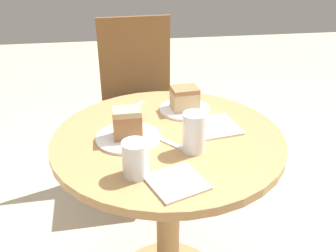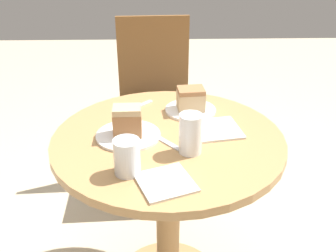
% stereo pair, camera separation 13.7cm
% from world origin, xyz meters
% --- Properties ---
extents(table, '(0.82, 0.82, 0.75)m').
position_xyz_m(table, '(0.00, 0.00, 0.55)').
color(table, tan).
rests_on(table, ground_plane).
extents(chair, '(0.44, 0.42, 0.97)m').
position_xyz_m(chair, '(-0.05, 0.80, 0.51)').
color(chair, brown).
rests_on(chair, ground_plane).
extents(plate_near, '(0.23, 0.23, 0.01)m').
position_xyz_m(plate_near, '(-0.14, 0.00, 0.76)').
color(plate_near, white).
rests_on(plate_near, table).
extents(plate_far, '(0.20, 0.20, 0.01)m').
position_xyz_m(plate_far, '(0.10, 0.20, 0.76)').
color(plate_far, white).
rests_on(plate_far, table).
extents(cake_slice_near, '(0.10, 0.08, 0.10)m').
position_xyz_m(cake_slice_near, '(-0.14, 0.00, 0.81)').
color(cake_slice_near, '#9E6B42').
rests_on(cake_slice_near, plate_near).
extents(cake_slice_far, '(0.11, 0.09, 0.09)m').
position_xyz_m(cake_slice_far, '(0.10, 0.20, 0.80)').
color(cake_slice_far, tan).
rests_on(cake_slice_far, plate_far).
extents(glass_lemonade, '(0.08, 0.08, 0.11)m').
position_xyz_m(glass_lemonade, '(-0.13, -0.22, 0.80)').
color(glass_lemonade, beige).
rests_on(glass_lemonade, table).
extents(glass_water, '(0.08, 0.08, 0.14)m').
position_xyz_m(glass_water, '(0.07, -0.11, 0.81)').
color(glass_water, silver).
rests_on(glass_water, table).
extents(napkin_stack, '(0.19, 0.19, 0.01)m').
position_xyz_m(napkin_stack, '(0.18, 0.04, 0.75)').
color(napkin_stack, silver).
rests_on(napkin_stack, table).
extents(fork, '(0.11, 0.13, 0.00)m').
position_xyz_m(fork, '(-0.01, -0.04, 0.75)').
color(fork, silver).
rests_on(fork, table).
extents(spoon, '(0.11, 0.11, 0.00)m').
position_xyz_m(spoon, '(-0.11, 0.25, 0.75)').
color(spoon, silver).
rests_on(spoon, table).
extents(napkin_side, '(0.20, 0.20, 0.01)m').
position_xyz_m(napkin_side, '(-0.01, -0.28, 0.75)').
color(napkin_side, silver).
rests_on(napkin_side, table).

